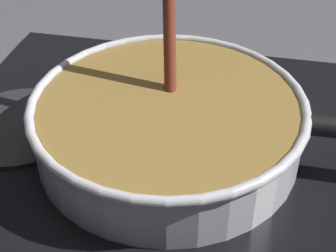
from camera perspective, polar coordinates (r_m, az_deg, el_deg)
name	(u,v)px	position (r m, az deg, el deg)	size (l,w,h in m)	color
hob_plate	(168,152)	(0.60, 0.00, -2.89)	(0.56, 0.48, 0.01)	black
burner_ring	(168,145)	(0.59, 0.00, -2.15)	(0.19, 0.19, 0.01)	#592D0C
spare_burner	(18,126)	(0.65, -16.44, 0.05)	(0.16, 0.16, 0.01)	#262628
cooking_pan	(169,122)	(0.57, 0.16, 0.41)	(0.47, 0.31, 0.26)	silver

